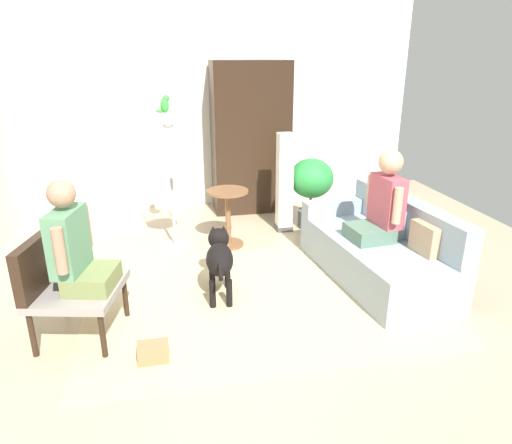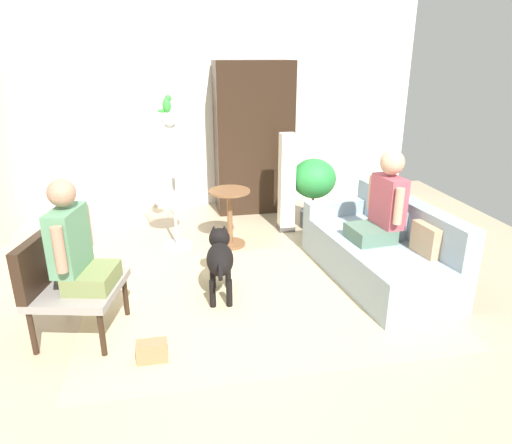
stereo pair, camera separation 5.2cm
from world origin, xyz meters
name	(u,v)px [view 1 (the left image)]	position (x,y,z in m)	size (l,w,h in m)	color
ground_plane	(254,305)	(0.00, 0.00, 0.00)	(7.31, 7.31, 0.00)	tan
back_wall	(210,106)	(0.00, 3.10, 1.43)	(5.86, 0.12, 2.85)	silver
area_rug	(262,298)	(0.09, 0.09, 0.00)	(3.13, 2.21, 0.01)	#C6B284
couch	(379,249)	(1.34, 0.33, 0.28)	(1.03, 1.84, 0.78)	#8EA0AD
armchair	(62,280)	(-1.54, -0.15, 0.49)	(0.76, 0.79, 0.83)	black
person_on_couch	(382,204)	(1.31, 0.30, 0.77)	(0.49, 0.54, 0.87)	#51715E
person_on_armchair	(75,246)	(-1.40, -0.18, 0.77)	(0.48, 0.55, 0.85)	olive
round_end_table	(228,214)	(-0.02, 1.40, 0.39)	(0.47, 0.47, 0.67)	brown
dog	(219,257)	(-0.27, 0.27, 0.38)	(0.30, 0.84, 0.59)	black
bird_cage_stand	(171,181)	(-0.64, 1.46, 0.79)	(0.41, 0.41, 1.53)	silver
parrot	(165,104)	(-0.65, 1.46, 1.62)	(0.17, 0.10, 0.18)	green
potted_plant	(311,183)	(1.10, 1.79, 0.58)	(0.55, 0.55, 0.90)	#4C5156
column_lamp	(284,184)	(0.74, 1.76, 0.61)	(0.20, 0.20, 1.23)	#4C4742
armoire_cabinet	(250,138)	(0.50, 2.69, 1.02)	(1.04, 0.56, 2.04)	black
handbag	(153,352)	(-0.88, -0.64, 0.08)	(0.22, 0.12, 0.16)	#99724C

